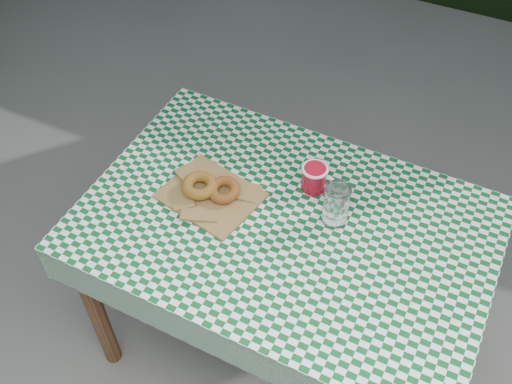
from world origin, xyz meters
TOP-DOWN VIEW (x-y plane):
  - ground at (0.00, 0.00)m, footprint 60.00×60.00m
  - table at (0.02, 0.12)m, footprint 1.23×0.84m
  - tablecloth at (0.02, 0.12)m, footprint 1.25×0.86m
  - paper_bag at (-0.24, 0.12)m, footprint 0.33×0.29m
  - bagel_front at (-0.28, 0.12)m, footprint 0.14×0.14m
  - bagel_back at (-0.20, 0.14)m, footprint 0.12×0.12m
  - coffee_mug at (0.04, 0.29)m, footprint 0.16×0.16m
  - drinking_glass at (0.14, 0.20)m, footprint 0.09×0.09m

SIDE VIEW (x-z plane):
  - ground at x=0.00m, z-range 0.00..0.00m
  - table at x=0.02m, z-range 0.00..0.75m
  - tablecloth at x=0.02m, z-range 0.75..0.76m
  - paper_bag at x=-0.24m, z-range 0.76..0.77m
  - bagel_back at x=-0.20m, z-range 0.77..0.80m
  - bagel_front at x=-0.28m, z-range 0.77..0.81m
  - coffee_mug at x=0.04m, z-range 0.76..0.84m
  - drinking_glass at x=0.14m, z-range 0.76..0.90m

